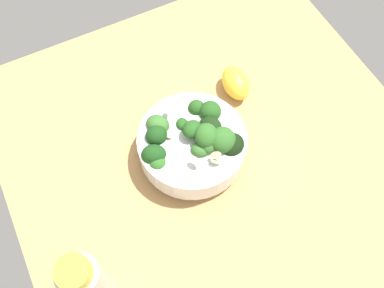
% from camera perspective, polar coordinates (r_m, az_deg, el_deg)
% --- Properties ---
extents(ground_plane, '(0.69, 0.69, 0.05)m').
position_cam_1_polar(ground_plane, '(0.77, 2.84, -1.61)').
color(ground_plane, tan).
extents(bowl_of_broccoli, '(0.18, 0.18, 0.10)m').
position_cam_1_polar(bowl_of_broccoli, '(0.70, 0.09, 0.18)').
color(bowl_of_broccoli, white).
rests_on(bowl_of_broccoli, ground_plane).
extents(lemon_wedge, '(0.05, 0.07, 0.05)m').
position_cam_1_polar(lemon_wedge, '(0.79, 5.79, 8.05)').
color(lemon_wedge, yellow).
rests_on(lemon_wedge, ground_plane).
extents(bottle_tall, '(0.05, 0.05, 0.17)m').
position_cam_1_polar(bottle_tall, '(0.61, -13.67, -17.53)').
color(bottle_tall, beige).
rests_on(bottle_tall, ground_plane).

